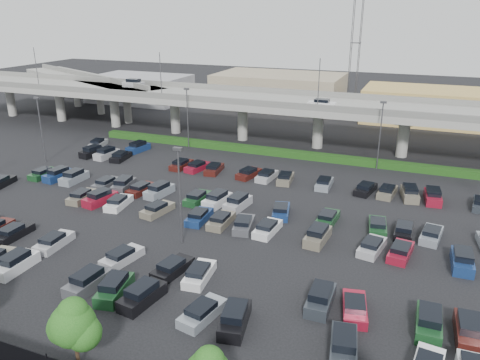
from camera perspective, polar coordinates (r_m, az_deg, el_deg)
The scene contains 9 objects.
ground at distance 55.75m, azimuth -3.14°, elevation -4.07°, with size 280.00×280.00×0.00m, color black.
overpass at distance 82.57m, azimuth 6.05°, elevation 8.98°, with size 150.00×13.00×15.80m.
on_ramp at distance 116.72m, azimuth -18.05°, elevation 11.35°, with size 50.93×30.13×8.80m.
hedge at distance 77.51m, azimuth 4.61°, elevation 3.39°, with size 66.00×1.60×1.10m, color #184112.
tree_row at distance 34.54m, azimuth -21.58°, elevation -15.54°, with size 65.07×3.66×5.94m.
parked_cars at distance 53.49m, azimuth -6.00°, elevation -4.51°, with size 63.15×41.69×1.67m.
light_poles at distance 56.96m, azimuth -6.20°, elevation 3.09°, with size 66.90×48.38×10.30m.
distant_buildings at distance 109.88m, azimuth 16.82°, elevation 9.33°, with size 138.00×24.00×9.00m.
comm_tower at distance 121.50m, azimuth 13.95°, elevation 16.22°, with size 2.40×2.40×30.00m.
Camera 1 is at (21.66, -45.98, 22.90)m, focal length 35.00 mm.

